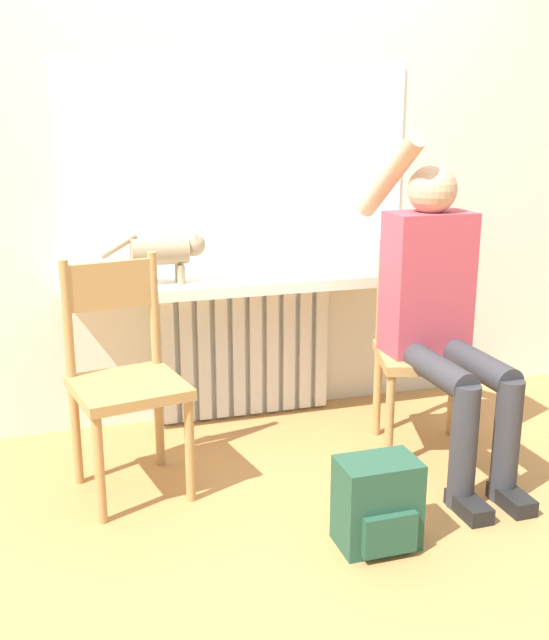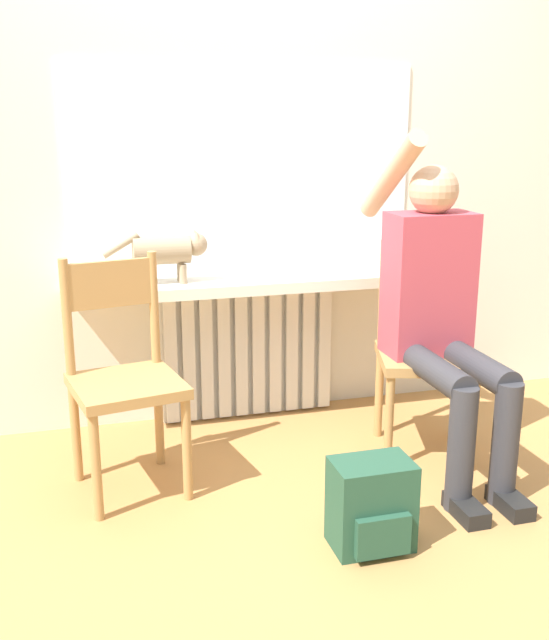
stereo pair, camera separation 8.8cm
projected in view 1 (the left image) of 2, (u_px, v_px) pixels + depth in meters
The scene contains 10 objects.
ground_plane at pixel (334, 537), 2.56m from camera, with size 12.00×12.00×0.00m, color #B27F47.
wall_with_window at pixel (238, 126), 3.34m from camera, with size 7.00×0.06×2.70m.
radiator at pixel (245, 350), 3.54m from camera, with size 0.82×0.08×0.65m.
windowsill at pixel (251, 283), 3.34m from camera, with size 1.65×0.32×0.05m.
window_glass at pixel (241, 170), 3.36m from camera, with size 1.59×0.01×0.92m.
chair_left at pixel (125, 376), 2.79m from camera, with size 0.45×0.45×0.89m.
chair_right at pixel (424, 346), 3.15m from camera, with size 0.48×0.48×0.89m.
person at pixel (440, 305), 2.97m from camera, with size 0.36×1.04×1.35m.
cat at pixel (165, 251), 3.17m from camera, with size 0.45×0.12×0.23m.
backpack at pixel (378, 504), 2.48m from camera, with size 0.26×0.21×0.30m.
Camera 1 is at (-0.87, -2.11, 1.40)m, focal length 42.00 mm.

